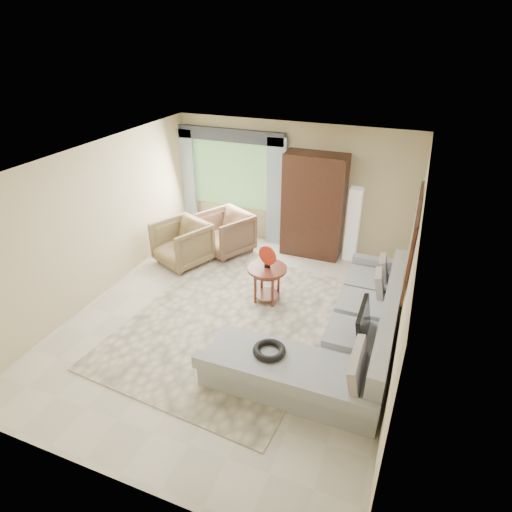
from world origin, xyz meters
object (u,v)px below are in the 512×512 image
at_px(armchair_left, 182,243).
at_px(armchair_right, 226,233).
at_px(armoire, 314,206).
at_px(sectional_sofa, 342,338).
at_px(floor_lamp, 353,225).
at_px(coffee_table, 267,284).
at_px(potted_plant, 190,225).
at_px(tv_screen, 363,323).

bearing_deg(armchair_left, armchair_right, 75.62).
relative_size(armchair_left, armoire, 0.45).
relative_size(armchair_left, armchair_right, 1.00).
bearing_deg(sectional_sofa, floor_lamp, 98.33).
xyz_separation_m(coffee_table, floor_lamp, (1.04, 2.08, 0.40)).
bearing_deg(armchair_left, floor_lamp, 48.34).
relative_size(coffee_table, armoire, 0.32).
distance_m(sectional_sofa, coffee_table, 1.72).
xyz_separation_m(armchair_right, armoire, (1.68, 0.59, 0.62)).
bearing_deg(floor_lamp, armchair_left, -155.31).
relative_size(armchair_left, potted_plant, 1.70).
distance_m(tv_screen, coffee_table, 2.04).
height_order(sectional_sofa, armchair_left, sectional_sofa).
height_order(armoire, floor_lamp, armoire).
xyz_separation_m(sectional_sofa, tv_screen, (0.27, -0.12, 0.44)).
bearing_deg(sectional_sofa, coffee_table, 149.08).
xyz_separation_m(tv_screen, coffee_table, (-1.74, 1.00, -0.37)).
relative_size(tv_screen, coffee_table, 1.12).
distance_m(armchair_right, floor_lamp, 2.58).
bearing_deg(floor_lamp, tv_screen, -77.19).
bearing_deg(armoire, tv_screen, -63.57).
height_order(tv_screen, armoire, armoire).
distance_m(tv_screen, armchair_left, 4.13).
height_order(tv_screen, floor_lamp, floor_lamp).
xyz_separation_m(potted_plant, floor_lamp, (3.53, 0.31, 0.47)).
distance_m(tv_screen, armchair_right, 4.01).
height_order(armchair_left, potted_plant, armchair_left).
height_order(armchair_left, armchair_right, same).
bearing_deg(armoire, sectional_sofa, -66.94).
height_order(sectional_sofa, armchair_right, sectional_sofa).
bearing_deg(potted_plant, armchair_right, -17.96).
height_order(armchair_left, floor_lamp, floor_lamp).
relative_size(armchair_right, armoire, 0.45).
bearing_deg(armoire, floor_lamp, 4.29).
distance_m(armchair_left, floor_lamp, 3.39).
distance_m(sectional_sofa, potted_plant, 4.76).
xyz_separation_m(tv_screen, armchair_right, (-3.18, 2.42, -0.29)).
distance_m(armchair_right, armoire, 1.88).
distance_m(potted_plant, armoire, 2.85).
relative_size(coffee_table, floor_lamp, 0.44).
relative_size(tv_screen, armchair_right, 0.78).
xyz_separation_m(armchair_left, potted_plant, (-0.46, 1.10, -0.15)).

